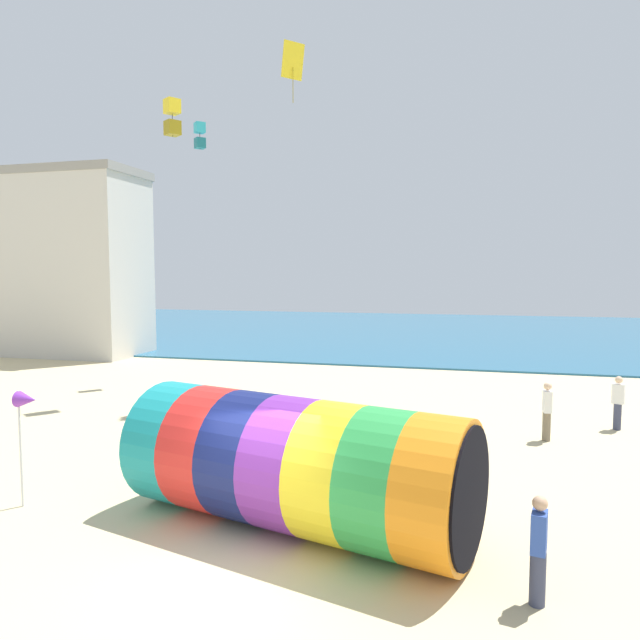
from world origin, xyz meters
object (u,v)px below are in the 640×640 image
object	(u,v)px
kite_cyan_box	(200,136)
kite_yellow_box	(172,117)
kite_yellow_diamond	(293,61)
bystander_far_left	(618,402)
kite_handler	(539,549)
bystander_mid_beach	(547,411)
giant_inflatable_tube	(295,464)
beach_flag	(26,404)

from	to	relation	value
kite_cyan_box	kite_yellow_box	distance (m)	3.98
kite_yellow_diamond	bystander_far_left	distance (m)	18.94
kite_handler	kite_yellow_box	distance (m)	20.20
bystander_far_left	bystander_mid_beach	bearing A→B (deg)	-141.57
kite_yellow_box	bystander_mid_beach	distance (m)	17.46
kite_handler	kite_yellow_diamond	bearing A→B (deg)	119.02
kite_cyan_box	bystander_mid_beach	world-z (taller)	kite_cyan_box
kite_handler	bystander_mid_beach	bearing A→B (deg)	82.24
giant_inflatable_tube	kite_yellow_diamond	distance (m)	19.85
kite_yellow_diamond	kite_cyan_box	xyz separation A→B (m)	(-4.53, -0.01, -2.93)
kite_yellow_box	kite_handler	bearing A→B (deg)	-43.55
kite_handler	bystander_far_left	bearing A→B (deg)	71.83
giant_inflatable_tube	beach_flag	xyz separation A→B (m)	(-5.85, -0.49, 0.95)
bystander_mid_beach	bystander_far_left	xyz separation A→B (m)	(2.38, 1.89, -0.03)
kite_yellow_diamond	beach_flag	size ratio (longest dim) A/B	1.01
kite_yellow_box	bystander_far_left	bearing A→B (deg)	-3.27
kite_yellow_diamond	kite_yellow_box	bearing A→B (deg)	-134.07
bystander_mid_beach	beach_flag	world-z (taller)	beach_flag
kite_handler	bystander_far_left	size ratio (longest dim) A/B	0.98
giant_inflatable_tube	bystander_mid_beach	distance (m)	9.41
kite_cyan_box	kite_handler	bearing A→B (deg)	-49.94
beach_flag	bystander_far_left	bearing A→B (deg)	35.74
bystander_far_left	giant_inflatable_tube	bearing A→B (deg)	-130.11
kite_handler	kite_yellow_diamond	xyz separation A→B (m)	(-8.80, 15.87, 13.47)
kite_cyan_box	beach_flag	size ratio (longest dim) A/B	0.49
kite_handler	kite_yellow_diamond	size ratio (longest dim) A/B	0.67
giant_inflatable_tube	beach_flag	size ratio (longest dim) A/B	2.89
kite_yellow_box	bystander_far_left	world-z (taller)	kite_yellow_box
giant_inflatable_tube	beach_flag	bearing A→B (deg)	-175.23
kite_cyan_box	bystander_far_left	xyz separation A→B (m)	(16.96, -4.82, -10.52)
kite_handler	kite_yellow_box	world-z (taller)	kite_yellow_box
kite_yellow_diamond	kite_yellow_box	size ratio (longest dim) A/B	1.72
giant_inflatable_tube	kite_cyan_box	distance (m)	19.68
giant_inflatable_tube	kite_handler	size ratio (longest dim) A/B	4.30
kite_yellow_diamond	bystander_mid_beach	size ratio (longest dim) A/B	1.43
kite_handler	kite_yellow_box	bearing A→B (deg)	136.45
beach_flag	kite_yellow_box	bearing A→B (deg)	102.45
giant_inflatable_tube	bystander_far_left	distance (m)	12.37
beach_flag	kite_yellow_diamond	bearing A→B (deg)	84.66
kite_yellow_box	giant_inflatable_tube	bearing A→B (deg)	-51.52
giant_inflatable_tube	kite_cyan_box	bearing A→B (deg)	122.23
bystander_mid_beach	beach_flag	size ratio (longest dim) A/B	0.70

